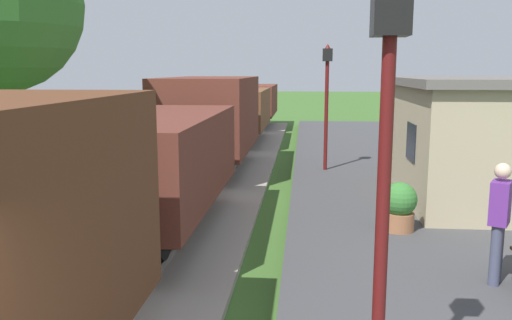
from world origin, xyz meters
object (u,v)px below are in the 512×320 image
object	(u,v)px
potted_planter	(399,206)
person_waiting	(499,219)
station_hut	(472,137)
freight_train	(207,127)
lamp_post_near	(386,122)
lamp_post_far	(327,84)

from	to	relation	value
potted_planter	person_waiting	bearing A→B (deg)	-69.25
station_hut	person_waiting	distance (m)	5.50
freight_train	lamp_post_near	bearing A→B (deg)	-72.67
freight_train	lamp_post_far	world-z (taller)	lamp_post_far
station_hut	lamp_post_far	bearing A→B (deg)	136.14
person_waiting	lamp_post_far	bearing A→B (deg)	-49.20
freight_train	lamp_post_near	distance (m)	11.94
potted_planter	lamp_post_near	size ratio (longest dim) A/B	0.25
person_waiting	lamp_post_far	world-z (taller)	lamp_post_far
person_waiting	lamp_post_far	size ratio (longest dim) A/B	0.46
freight_train	potted_planter	xyz separation A→B (m)	(4.67, -5.80, -0.80)
lamp_post_near	potted_planter	bearing A→B (deg)	78.43
potted_planter	lamp_post_far	bearing A→B (deg)	100.59
lamp_post_near	person_waiting	bearing A→B (deg)	56.77
station_hut	freight_train	bearing A→B (deg)	157.14
freight_train	person_waiting	xyz separation A→B (m)	(5.59, -8.21, -0.34)
lamp_post_far	lamp_post_near	bearing A→B (deg)	-90.00
freight_train	potted_planter	world-z (taller)	freight_train
station_hut	person_waiting	size ratio (longest dim) A/B	3.39
person_waiting	potted_planter	xyz separation A→B (m)	(-0.91, 2.41, -0.46)
potted_planter	lamp_post_near	distance (m)	6.02
station_hut	lamp_post_near	distance (m)	9.15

